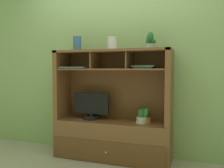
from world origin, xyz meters
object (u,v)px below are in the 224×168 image
object	(u,v)px
magazine_stack_left	(76,68)
ceramic_vase	(112,44)
potted_fern	(145,116)
accent_vase	(77,44)
tv_monitor	(91,108)
magazine_stack_centre	(145,67)
potted_orchid	(142,117)
potted_succulent	(150,42)
media_console	(112,125)

from	to	relation	value
magazine_stack_left	ceramic_vase	bearing A→B (deg)	7.90
potted_fern	ceramic_vase	bearing A→B (deg)	-179.32
magazine_stack_left	accent_vase	distance (m)	0.32
tv_monitor	magazine_stack_centre	xyz separation A→B (m)	(0.71, -0.02, 0.53)
ceramic_vase	accent_vase	xyz separation A→B (m)	(-0.48, -0.02, 0.01)
potted_orchid	ceramic_vase	bearing A→B (deg)	178.03
potted_fern	tv_monitor	bearing A→B (deg)	-178.52
tv_monitor	potted_fern	distance (m)	0.72
potted_fern	potted_succulent	size ratio (longest dim) A/B	0.90
media_console	ceramic_vase	world-z (taller)	ceramic_vase
potted_orchid	ceramic_vase	xyz separation A→B (m)	(-0.39, 0.01, 0.91)
magazine_stack_centre	ceramic_vase	bearing A→B (deg)	175.84
tv_monitor	ceramic_vase	bearing A→B (deg)	2.67
potted_fern	media_console	bearing A→B (deg)	-178.47
magazine_stack_centre	potted_succulent	xyz separation A→B (m)	(0.06, 0.01, 0.30)
magazine_stack_centre	accent_vase	size ratio (longest dim) A/B	1.58
tv_monitor	magazine_stack_left	xyz separation A→B (m)	(-0.19, -0.05, 0.53)
tv_monitor	magazine_stack_centre	bearing A→B (deg)	-1.38
magazine_stack_centre	accent_vase	world-z (taller)	accent_vase
potted_orchid	accent_vase	size ratio (longest dim) A/B	0.96
ceramic_vase	potted_orchid	bearing A→B (deg)	-1.97
ceramic_vase	potted_succulent	bearing A→B (deg)	-1.98
media_console	ceramic_vase	bearing A→B (deg)	90.00
tv_monitor	potted_orchid	distance (m)	0.68
potted_fern	accent_vase	bearing A→B (deg)	-178.25
tv_monitor	accent_vase	size ratio (longest dim) A/B	2.53
potted_succulent	magazine_stack_centre	bearing A→B (deg)	-167.64
media_console	tv_monitor	xyz separation A→B (m)	(-0.29, -0.01, 0.21)
potted_orchid	potted_succulent	bearing A→B (deg)	-2.04
magazine_stack_left	magazine_stack_centre	xyz separation A→B (m)	(0.91, 0.04, 0.01)
potted_fern	ceramic_vase	xyz separation A→B (m)	(-0.43, -0.01, 0.90)
magazine_stack_centre	ceramic_vase	xyz separation A→B (m)	(-0.42, 0.03, 0.30)
tv_monitor	media_console	bearing A→B (deg)	1.42
magazine_stack_left	accent_vase	size ratio (longest dim) A/B	1.86
potted_orchid	magazine_stack_centre	distance (m)	0.62
potted_fern	accent_vase	world-z (taller)	accent_vase
potted_orchid	accent_vase	distance (m)	1.27
magazine_stack_centre	potted_succulent	world-z (taller)	potted_succulent
tv_monitor	magazine_stack_left	world-z (taller)	magazine_stack_left
media_console	magazine_stack_left	world-z (taller)	media_console
ceramic_vase	tv_monitor	bearing A→B (deg)	-177.33
tv_monitor	magazine_stack_left	bearing A→B (deg)	-164.59
ceramic_vase	accent_vase	world-z (taller)	accent_vase
potted_orchid	potted_fern	bearing A→B (deg)	23.72
potted_orchid	magazine_stack_left	size ratio (longest dim) A/B	0.52
potted_fern	potted_orchid	bearing A→B (deg)	-156.28
media_console	ceramic_vase	xyz separation A→B (m)	(0.00, 0.01, 1.04)
tv_monitor	ceramic_vase	distance (m)	0.88
potted_succulent	potted_orchid	bearing A→B (deg)	177.96
media_console	accent_vase	world-z (taller)	accent_vase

